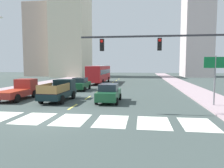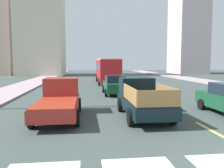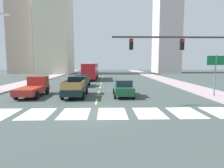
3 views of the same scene
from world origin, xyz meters
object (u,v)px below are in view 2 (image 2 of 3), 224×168
(pickup_stakebed, at_px, (141,98))
(sedan_near_right, at_px, (115,85))
(pickup_dark, at_px, (59,99))
(city_bus, at_px, (107,69))

(pickup_stakebed, xyz_separation_m, sedan_near_right, (-0.37, 8.29, -0.08))
(pickup_stakebed, bearing_deg, sedan_near_right, 92.00)
(pickup_dark, xyz_separation_m, sedan_near_right, (3.96, 8.07, -0.06))
(pickup_stakebed, bearing_deg, city_bus, 89.55)
(city_bus, xyz_separation_m, sedan_near_right, (-0.33, -11.05, -1.09))
(pickup_dark, relative_size, sedan_near_right, 1.18)
(sedan_near_right, bearing_deg, pickup_stakebed, -86.51)
(pickup_stakebed, distance_m, sedan_near_right, 8.30)
(pickup_stakebed, relative_size, pickup_dark, 1.00)
(pickup_dark, height_order, sedan_near_right, pickup_dark)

